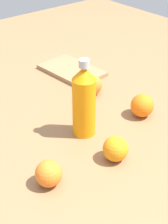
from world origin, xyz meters
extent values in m
plane|color=olive|center=(0.00, 0.00, 0.00)|extent=(2.40, 2.40, 0.00)
cylinder|color=orange|center=(-0.03, -0.02, 0.10)|extent=(0.07, 0.07, 0.20)
cone|color=orange|center=(-0.03, -0.02, 0.22)|extent=(0.07, 0.07, 0.04)
cylinder|color=#B2B7BF|center=(-0.03, -0.02, 0.25)|extent=(0.03, 0.03, 0.02)
sphere|color=orange|center=(0.14, -0.21, 0.04)|extent=(0.08, 0.08, 0.08)
sphere|color=orange|center=(-0.19, -0.01, 0.04)|extent=(0.08, 0.08, 0.08)
sphere|color=orange|center=(-0.15, 0.20, 0.04)|extent=(0.07, 0.07, 0.07)
sphere|color=orange|center=(-0.09, -0.24, 0.04)|extent=(0.08, 0.08, 0.08)
cube|color=#99724C|center=(0.34, -0.27, 0.01)|extent=(0.29, 0.19, 0.02)
camera|label=1|loc=(-0.73, 0.56, 0.67)|focal=54.76mm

